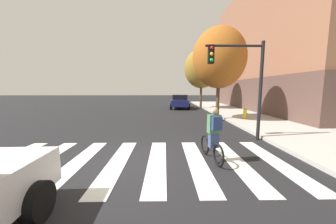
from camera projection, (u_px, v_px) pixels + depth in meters
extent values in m
plane|color=black|center=(126.00, 162.00, 5.70)|extent=(120.00, 120.00, 0.00)
cube|color=silver|center=(38.00, 163.00, 5.65)|extent=(0.55, 4.05, 0.01)
cube|color=silver|center=(78.00, 162.00, 5.67)|extent=(0.55, 4.05, 0.01)
cube|color=silver|center=(118.00, 162.00, 5.69)|extent=(0.55, 4.05, 0.01)
cube|color=silver|center=(157.00, 162.00, 5.72)|extent=(0.55, 4.05, 0.01)
cube|color=silver|center=(196.00, 161.00, 5.74)|extent=(0.55, 4.05, 0.01)
cube|color=silver|center=(235.00, 161.00, 5.76)|extent=(0.55, 4.05, 0.01)
cube|color=silver|center=(274.00, 161.00, 5.78)|extent=(0.55, 4.05, 0.01)
cylinder|color=black|center=(38.00, 201.00, 3.15)|extent=(0.26, 0.69, 0.68)
cube|color=navy|center=(180.00, 102.00, 21.45)|extent=(2.16, 4.68, 0.69)
cube|color=black|center=(180.00, 97.00, 21.22)|extent=(1.79, 2.29, 0.55)
cylinder|color=black|center=(172.00, 104.00, 22.99)|extent=(0.29, 0.69, 0.67)
cylinder|color=black|center=(187.00, 104.00, 22.88)|extent=(0.29, 0.69, 0.67)
cylinder|color=black|center=(171.00, 106.00, 20.10)|extent=(0.29, 0.69, 0.67)
cylinder|color=black|center=(189.00, 107.00, 19.99)|extent=(0.29, 0.69, 0.67)
torus|color=black|center=(219.00, 155.00, 5.37)|extent=(0.17, 0.66, 0.66)
torus|color=black|center=(205.00, 145.00, 6.39)|extent=(0.17, 0.66, 0.66)
cylinder|color=black|center=(211.00, 141.00, 5.84)|extent=(0.20, 0.89, 0.05)
cylinder|color=black|center=(214.00, 140.00, 5.68)|extent=(0.04, 0.04, 0.45)
cube|color=#384772|center=(214.00, 138.00, 5.67)|extent=(0.31, 0.24, 0.56)
cube|color=#3F724C|center=(214.00, 124.00, 5.62)|extent=(0.39, 0.30, 0.56)
sphere|color=tan|center=(214.00, 111.00, 5.57)|extent=(0.22, 0.22, 0.22)
cube|color=navy|center=(217.00, 123.00, 5.44)|extent=(0.30, 0.20, 0.40)
cylinder|color=black|center=(260.00, 92.00, 7.94)|extent=(0.14, 0.14, 4.20)
cylinder|color=black|center=(234.00, 46.00, 7.68)|extent=(2.40, 0.10, 0.10)
cube|color=black|center=(211.00, 54.00, 7.71)|extent=(0.24, 0.20, 0.76)
sphere|color=red|center=(212.00, 48.00, 7.57)|extent=(0.14, 0.14, 0.14)
sphere|color=gold|center=(212.00, 54.00, 7.60)|extent=(0.14, 0.14, 0.14)
sphere|color=green|center=(212.00, 60.00, 7.63)|extent=(0.14, 0.14, 0.14)
cylinder|color=gold|center=(245.00, 114.00, 13.00)|extent=(0.22, 0.22, 0.65)
sphere|color=gold|center=(245.00, 109.00, 12.96)|extent=(0.18, 0.18, 0.18)
cylinder|color=gold|center=(247.00, 114.00, 13.00)|extent=(0.12, 0.09, 0.09)
cylinder|color=#4C3823|center=(218.00, 100.00, 13.03)|extent=(0.24, 0.24, 2.89)
ellipsoid|color=#A5591E|center=(219.00, 58.00, 12.67)|extent=(3.60, 3.60, 4.14)
cylinder|color=#4C3823|center=(201.00, 96.00, 20.43)|extent=(0.24, 0.24, 2.95)
ellipsoid|color=olive|center=(202.00, 68.00, 20.06)|extent=(3.67, 3.67, 4.22)
cube|color=brown|center=(316.00, 95.00, 19.58)|extent=(15.61, 19.78, 3.20)
cube|color=#936047|center=(322.00, 31.00, 18.78)|extent=(15.30, 19.39, 9.68)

